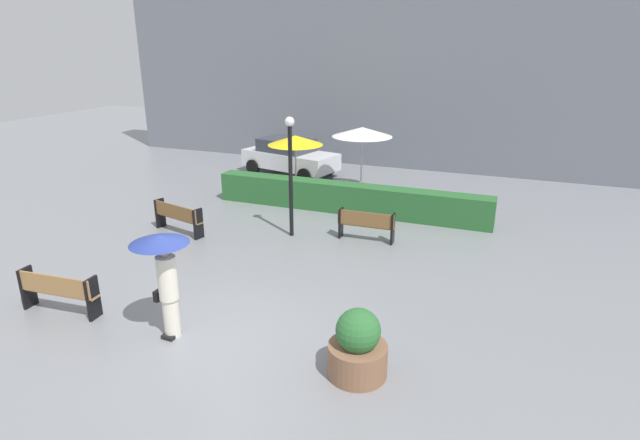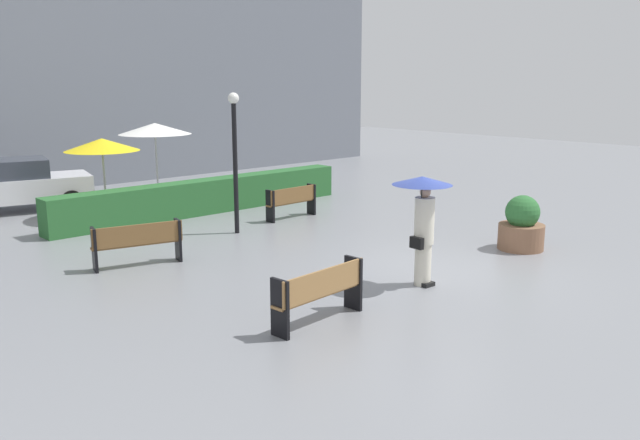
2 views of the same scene
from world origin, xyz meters
name	(u,v)px [view 2 (image 2 of 2)]	position (x,y,z in m)	size (l,w,h in m)	color
ground_plane	(431,274)	(0.00, 0.00, 0.00)	(60.00, 60.00, 0.00)	gray
bench_near_left	(321,291)	(-3.53, -0.47, 0.55)	(1.87, 0.50, 0.93)	#9E7242
bench_back_row	(292,200)	(1.41, 6.05, 0.54)	(1.70, 0.37, 0.90)	brown
bench_far_left	(138,241)	(-4.13, 4.57, 0.55)	(1.89, 0.78, 0.92)	brown
pedestrian_with_umbrella	(423,211)	(-0.76, -0.32, 1.46)	(1.13, 1.13, 2.13)	silver
planter_pot	(522,226)	(3.11, -0.20, 0.55)	(1.05, 1.05, 1.28)	brown
lamp_post	(235,147)	(-0.81, 5.65, 2.22)	(0.28, 0.28, 3.58)	black
patio_umbrella_yellow	(102,145)	(-2.46, 9.71, 2.10)	(2.07, 2.07, 2.28)	silver
patio_umbrella_white	(155,129)	(-0.20, 10.80, 2.37)	(2.26, 2.26, 2.55)	silver
hedge_strip	(207,196)	(0.08, 8.40, 0.50)	(9.60, 0.70, 1.00)	#28602D
building_facade	(87,62)	(0.00, 16.00, 4.52)	(28.00, 1.20, 9.04)	slate
parked_car	(14,184)	(-4.02, 12.54, 0.82)	(4.49, 2.73, 1.57)	silver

